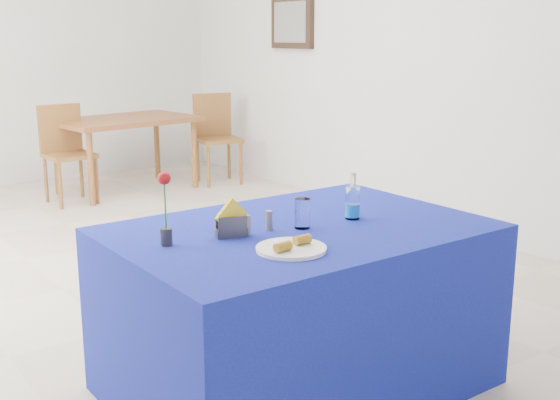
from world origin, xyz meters
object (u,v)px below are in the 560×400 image
Objects in this scene: water_bottle at (353,204)px; chair_bg_right at (216,132)px; oak_table at (125,125)px; chair_bg_left at (65,146)px; plate at (291,249)px; blue_table at (298,308)px.

water_bottle is 4.61m from chair_bg_right.
oak_table is 1.59× the size of chair_bg_left.
chair_bg_left is at bearing 81.35° from plate.
oak_table is (0.84, 4.38, -0.15)m from water_bottle.
water_bottle reaches higher than chair_bg_left.
plate is 0.19× the size of oak_table.
plate is at bearing -105.94° from chair_bg_right.
chair_bg_left is at bearing -170.10° from oak_table.
chair_bg_right reaches higher than plate.
oak_table is (1.12, 4.34, 0.30)m from blue_table.
water_bottle is 4.28m from chair_bg_left.
chair_bg_right reaches higher than oak_table.
water_bottle is 0.22× the size of chair_bg_right.
water_bottle is at bearing 23.37° from plate.
plate is 0.30× the size of chair_bg_left.
blue_table is 4.49m from oak_table.
chair_bg_right is at bearing 63.46° from blue_table.
chair_bg_left is (0.44, 4.23, 0.16)m from blue_table.
blue_table is (0.24, 0.26, -0.39)m from plate.
plate is at bearing -106.40° from oak_table.
chair_bg_right is at bearing -8.62° from oak_table.
oak_table is 1.00m from chair_bg_right.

